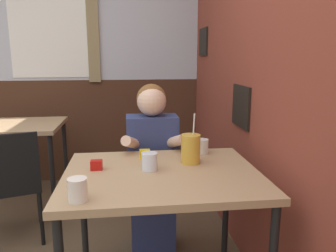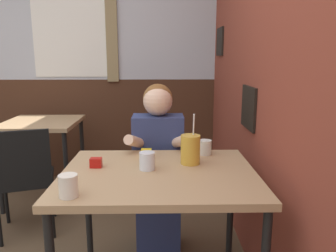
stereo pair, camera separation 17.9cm
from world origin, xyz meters
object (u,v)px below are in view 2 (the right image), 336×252
main_table (159,185)px  chair_near_window (24,174)px  person_seated (158,166)px  cocktail_pitcher (190,149)px  background_table (42,132)px

main_table → chair_near_window: (-1.01, 0.72, -0.20)m
person_seated → cocktail_pitcher: 0.52m
main_table → cocktail_pitcher: bearing=36.0°
cocktail_pitcher → main_table: bearing=-144.0°
chair_near_window → cocktail_pitcher: bearing=-43.7°
background_table → person_seated: bearing=-37.1°
person_seated → cocktail_pitcher: person_seated is taller
main_table → cocktail_pitcher: size_ratio=3.56×
main_table → chair_near_window: bearing=144.5°
main_table → cocktail_pitcher: 0.26m
main_table → background_table: same height
chair_near_window → person_seated: 1.02m
cocktail_pitcher → background_table: bearing=135.5°
main_table → chair_near_window: size_ratio=1.18×
background_table → chair_near_window: (0.08, -0.65, -0.17)m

